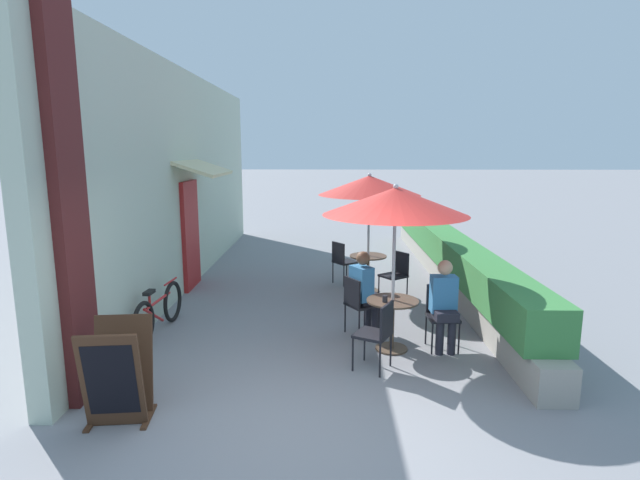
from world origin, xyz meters
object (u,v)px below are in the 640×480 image
object	(u,v)px
patio_table_near	(392,315)
bicycle_leaning	(159,311)
coffee_cup_near	(385,299)
menu_board	(118,373)
seated_patron_near_left	(364,289)
patio_umbrella_near	(395,201)
seated_patron_near_back	(444,302)
cafe_chair_near_back	(442,311)
cafe_chair_mid_left	(342,259)
cafe_chair_near_right	(378,330)
cafe_chair_mid_right	(396,272)
cafe_chair_near_left	(358,301)
patio_table_mid	(368,267)
patio_umbrella_mid	(369,185)

from	to	relation	value
patio_table_near	bicycle_leaning	bearing A→B (deg)	170.78
coffee_cup_near	menu_board	xyz separation A→B (m)	(-2.86, -1.75, -0.25)
bicycle_leaning	seated_patron_near_left	bearing A→B (deg)	5.55
patio_umbrella_near	coffee_cup_near	distance (m)	1.30
seated_patron_near_back	cafe_chair_near_back	bearing A→B (deg)	-90.00
patio_umbrella_near	seated_patron_near_back	world-z (taller)	patio_umbrella_near
seated_patron_near_left	cafe_chair_near_back	xyz separation A→B (m)	(1.03, -0.50, -0.17)
patio_umbrella_near	seated_patron_near_left	size ratio (longest dim) A/B	1.81
coffee_cup_near	bicycle_leaning	bearing A→B (deg)	168.79
seated_patron_near_back	cafe_chair_mid_left	xyz separation A→B (m)	(-1.28, 3.34, -0.17)
cafe_chair_near_right	cafe_chair_mid_right	distance (m)	3.03
coffee_cup_near	patio_umbrella_near	bearing A→B (deg)	39.96
patio_table_near	cafe_chair_near_left	bearing A→B (deg)	128.59
bicycle_leaning	menu_board	xyz separation A→B (m)	(0.41, -2.40, 0.16)
cafe_chair_near_right	cafe_chair_mid_left	size ratio (longest dim) A/B	1.00
patio_table_mid	patio_umbrella_mid	xyz separation A→B (m)	(0.00, 0.00, 1.55)
coffee_cup_near	patio_table_mid	world-z (taller)	coffee_cup_near
patio_umbrella_mid	cafe_chair_mid_left	size ratio (longest dim) A/B	2.60
cafe_chair_near_left	cafe_chair_mid_left	size ratio (longest dim) A/B	1.00
patio_umbrella_near	cafe_chair_mid_left	bearing A→B (deg)	100.04
seated_patron_near_left	coffee_cup_near	world-z (taller)	seated_patron_near_left
patio_table_mid	bicycle_leaning	xyz separation A→B (m)	(-3.27, -2.27, -0.15)
cafe_chair_near_left	cafe_chair_near_back	xyz separation A→B (m)	(1.12, -0.44, 0.00)
cafe_chair_mid_right	bicycle_leaning	size ratio (longest dim) A/B	0.51
patio_table_mid	patio_umbrella_mid	bearing A→B (deg)	90.00
cafe_chair_near_right	cafe_chair_near_back	world-z (taller)	same
cafe_chair_near_back	menu_board	xyz separation A→B (m)	(-3.66, -1.95, -0.01)
seated_patron_near_back	cafe_chair_near_left	bearing A→B (deg)	-28.37
patio_umbrella_near	cafe_chair_near_back	distance (m)	1.67
coffee_cup_near	patio_table_mid	size ratio (longest dim) A/B	0.13
patio_table_near	patio_umbrella_near	xyz separation A→B (m)	(-0.00, 0.00, 1.55)
patio_umbrella_mid	cafe_chair_mid_right	bearing A→B (deg)	-46.91
cafe_chair_near_left	bicycle_leaning	distance (m)	2.96
coffee_cup_near	cafe_chair_mid_right	bearing A→B (deg)	78.81
patio_umbrella_near	cafe_chair_mid_left	distance (m)	3.71
cafe_chair_mid_right	patio_umbrella_mid	bearing A→B (deg)	6.31
seated_patron_near_left	patio_umbrella_mid	xyz separation A→B (m)	(0.22, 2.22, 1.35)
seated_patron_near_left	cafe_chair_mid_right	distance (m)	1.86
cafe_chair_mid_left	cafe_chair_mid_right	xyz separation A→B (m)	(0.95, -1.02, 0.00)
patio_table_mid	cafe_chair_near_back	bearing A→B (deg)	-73.55
seated_patron_near_left	patio_table_near	bearing A→B (deg)	-2.93
cafe_chair_mid_left	seated_patron_near_back	bearing A→B (deg)	-15.77
bicycle_leaning	cafe_chair_mid_right	bearing A→B (deg)	29.78
cafe_chair_mid_left	menu_board	xyz separation A→B (m)	(-2.38, -5.18, -0.01)
cafe_chair_near_back	seated_patron_near_back	xyz separation A→B (m)	(0.00, -0.11, 0.17)
patio_table_near	cafe_chair_mid_left	xyz separation A→B (m)	(-0.59, 3.33, 0.03)
cafe_chair_mid_left	cafe_chair_near_left	bearing A→B (deg)	-33.58
cafe_chair_near_left	seated_patron_near_left	bearing A→B (deg)	90.00
seated_patron_near_left	cafe_chair_mid_right	size ratio (longest dim) A/B	1.44
patio_umbrella_mid	cafe_chair_mid_right	world-z (taller)	patio_umbrella_mid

